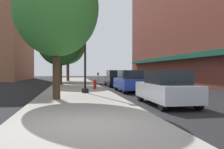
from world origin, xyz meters
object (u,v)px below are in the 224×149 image
(parking_meter_near, at_px, (98,78))
(car_blue, at_px, (130,81))
(lamppost, at_px, (85,47))
(tree_near, at_px, (68,44))
(car_silver, at_px, (166,88))
(car_black, at_px, (115,79))
(fire_hydrant, at_px, (95,84))
(tree_far, at_px, (60,38))
(tree_mid, at_px, (56,8))

(parking_meter_near, distance_m, car_blue, 4.93)
(lamppost, bearing_deg, tree_near, 94.25)
(lamppost, xyz_separation_m, tree_near, (-1.38, 18.55, 2.18))
(tree_near, distance_m, car_blue, 18.40)
(parking_meter_near, height_order, tree_near, tree_near)
(parking_meter_near, distance_m, car_silver, 11.86)
(parking_meter_near, distance_m, car_black, 2.56)
(lamppost, distance_m, car_silver, 7.16)
(fire_hydrant, xyz_separation_m, tree_far, (-3.05, 7.06, 4.54))
(parking_meter_near, xyz_separation_m, car_black, (1.95, 1.65, -0.14))
(lamppost, bearing_deg, car_silver, -58.85)
(car_blue, relative_size, car_black, 1.00)
(tree_near, bearing_deg, car_silver, -78.68)
(tree_near, bearing_deg, car_black, -66.08)
(parking_meter_near, xyz_separation_m, tree_near, (-2.92, 12.62, 4.43))
(car_black, bearing_deg, tree_mid, -116.09)
(parking_meter_near, bearing_deg, tree_mid, -109.14)
(lamppost, xyz_separation_m, car_blue, (3.49, 1.40, -2.39))
(car_blue, xyz_separation_m, car_black, (0.00, 6.18, 0.00))
(parking_meter_near, relative_size, car_black, 0.30)
(tree_mid, distance_m, car_black, 12.88)
(tree_near, bearing_deg, parking_meter_near, -76.99)
(parking_meter_near, bearing_deg, fire_hydrant, -101.43)
(car_black, bearing_deg, tree_far, 154.77)
(fire_hydrant, bearing_deg, lamppost, -107.43)
(tree_near, distance_m, tree_mid, 22.00)
(car_silver, distance_m, car_blue, 7.17)
(parking_meter_near, relative_size, car_silver, 0.30)
(car_black, bearing_deg, lamppost, -115.55)
(fire_hydrant, bearing_deg, parking_meter_near, 78.57)
(tree_mid, relative_size, car_silver, 1.73)
(parking_meter_near, height_order, car_silver, car_silver)
(fire_hydrant, xyz_separation_m, car_blue, (2.53, -1.65, 0.29))
(car_blue, bearing_deg, car_black, 90.68)
(tree_near, relative_size, tree_far, 1.04)
(car_silver, bearing_deg, car_blue, 89.55)
(lamppost, relative_size, tree_near, 0.72)
(fire_hydrant, relative_size, car_silver, 0.18)
(parking_meter_near, distance_m, tree_mid, 10.71)
(parking_meter_near, relative_size, tree_mid, 0.18)
(lamppost, relative_size, car_silver, 1.37)
(tree_far, bearing_deg, lamppost, -78.31)
(lamppost, bearing_deg, fire_hydrant, 72.57)
(car_blue, bearing_deg, tree_mid, -136.36)
(parking_meter_near, distance_m, tree_near, 13.69)
(lamppost, distance_m, parking_meter_near, 6.52)
(lamppost, xyz_separation_m, tree_mid, (-1.72, -3.45, 1.76))
(tree_mid, bearing_deg, lamppost, 63.57)
(fire_hydrant, height_order, tree_far, tree_far)
(lamppost, distance_m, car_black, 8.68)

